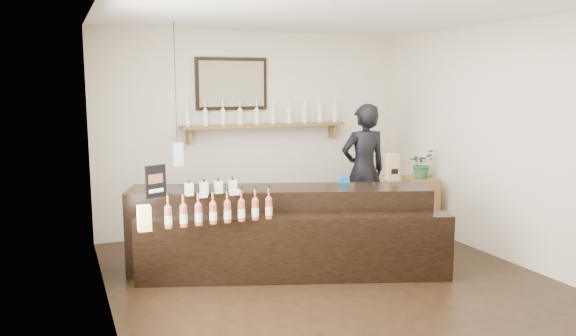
{
  "coord_description": "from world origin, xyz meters",
  "views": [
    {
      "loc": [
        -2.63,
        -5.05,
        2.1
      ],
      "look_at": [
        -0.24,
        0.7,
        1.15
      ],
      "focal_mm": 35.0,
      "sensor_mm": 36.0,
      "label": 1
    }
  ],
  "objects": [
    {
      "name": "counter",
      "position": [
        -0.35,
        0.58,
        0.44
      ],
      "size": [
        3.35,
        1.98,
        1.09
      ],
      "color": "black",
      "rests_on": "ground"
    },
    {
      "name": "potted_plant",
      "position": [
        2.0,
        1.3,
        0.99
      ],
      "size": [
        0.46,
        0.44,
        0.4
      ],
      "primitive_type": "imported",
      "rotation": [
        0.0,
        0.0,
        0.45
      ],
      "color": "#255D2C",
      "rests_on": "side_cabinet"
    },
    {
      "name": "tape_dispenser",
      "position": [
        0.46,
        0.69,
        0.98
      ],
      "size": [
        0.14,
        0.06,
        0.11
      ],
      "color": "#1759A6",
      "rests_on": "counter"
    },
    {
      "name": "shopkeeper",
      "position": [
        1.23,
        1.55,
        1.03
      ],
      "size": [
        0.76,
        0.52,
        2.05
      ],
      "primitive_type": "imported",
      "rotation": [
        0.0,
        0.0,
        3.11
      ],
      "color": "black",
      "rests_on": "ground"
    },
    {
      "name": "room_shell",
      "position": [
        0.0,
        0.0,
        1.7
      ],
      "size": [
        5.0,
        5.0,
        5.0
      ],
      "color": "beige",
      "rests_on": "ground"
    },
    {
      "name": "side_cabinet",
      "position": [
        2.0,
        1.3,
        0.4
      ],
      "size": [
        0.55,
        0.64,
        0.79
      ],
      "color": "brown",
      "rests_on": "ground"
    },
    {
      "name": "ground",
      "position": [
        0.0,
        0.0,
        0.0
      ],
      "size": [
        5.0,
        5.0,
        0.0
      ],
      "primitive_type": "plane",
      "color": "black",
      "rests_on": "ground"
    },
    {
      "name": "promo_sign",
      "position": [
        -1.71,
        0.68,
        1.1
      ],
      "size": [
        0.22,
        0.12,
        0.33
      ],
      "color": "black",
      "rests_on": "counter"
    },
    {
      "name": "paper_bag",
      "position": [
        1.09,
        0.63,
        1.09
      ],
      "size": [
        0.16,
        0.13,
        0.31
      ],
      "color": "#A3724F",
      "rests_on": "counter"
    },
    {
      "name": "back_wall_decor",
      "position": [
        -0.16,
        2.37,
        1.76
      ],
      "size": [
        2.66,
        0.96,
        1.69
      ],
      "color": "brown",
      "rests_on": "ground"
    }
  ]
}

